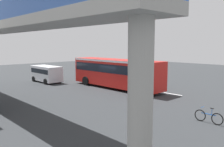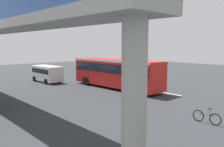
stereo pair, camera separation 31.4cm
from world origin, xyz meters
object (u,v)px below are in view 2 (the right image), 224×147
Objects in this scene: city_bus at (116,71)px; traffic_sign at (116,67)px; bicycle_blue at (207,117)px; parked_van at (47,73)px.

traffic_sign is (2.80, -2.85, 0.01)m from city_bus.
city_bus is at bearing -18.57° from bicycle_blue.
parked_van is 1.71× the size of traffic_sign.
bicycle_blue is at bearing 155.15° from traffic_sign.
city_bus reaches higher than traffic_sign.
parked_van is 8.92m from traffic_sign.
bicycle_blue is 16.57m from traffic_sign.
parked_van is at bearing -1.75° from bicycle_blue.
city_bus is at bearing -159.26° from parked_van.
traffic_sign is at bearing -135.00° from parked_van.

